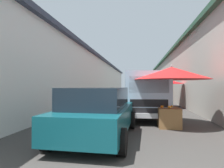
# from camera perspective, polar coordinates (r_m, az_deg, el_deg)

# --- Properties ---
(ground) EXTENTS (90.00, 90.00, 0.00)m
(ground) POSITION_cam_1_polar(r_m,az_deg,el_deg) (15.13, 6.38, -6.25)
(ground) COLOR #3D3A38
(building_left_whitewash) EXTENTS (49.80, 7.50, 4.46)m
(building_left_whitewash) POSITION_cam_1_polar(r_m,az_deg,el_deg) (18.84, -15.08, 1.70)
(building_left_whitewash) COLOR silver
(building_left_whitewash) RESTS_ON ground
(building_right_concrete) EXTENTS (49.80, 7.50, 4.81)m
(building_right_concrete) POSITION_cam_1_polar(r_m,az_deg,el_deg) (18.49, 28.70, 2.34)
(building_right_concrete) COLOR #A39E93
(building_right_concrete) RESTS_ON ground
(fruit_stall_near_right) EXTENTS (2.82, 2.82, 2.44)m
(fruit_stall_near_right) POSITION_cam_1_polar(r_m,az_deg,el_deg) (17.59, 10.69, 0.76)
(fruit_stall_near_right) COLOR #9E9EA3
(fruit_stall_near_right) RESTS_ON ground
(fruit_stall_near_left) EXTENTS (2.75, 2.75, 2.13)m
(fruit_stall_near_left) POSITION_cam_1_polar(r_m,az_deg,el_deg) (13.71, 14.84, 0.25)
(fruit_stall_near_left) COLOR #9E9EA3
(fruit_stall_near_left) RESTS_ON ground
(fruit_stall_mid_lane) EXTENTS (2.83, 2.83, 2.29)m
(fruit_stall_mid_lane) POSITION_cam_1_polar(r_m,az_deg,el_deg) (7.50, 17.22, 1.66)
(fruit_stall_mid_lane) COLOR #9E9EA3
(fruit_stall_mid_lane) RESTS_ON ground
(hatchback_car) EXTENTS (3.97, 2.04, 1.45)m
(hatchback_car) POSITION_cam_1_polar(r_m,az_deg,el_deg) (5.59, -4.21, -8.40)
(hatchback_car) COLOR #0F4C56
(hatchback_car) RESTS_ON ground
(delivery_truck) EXTENTS (4.98, 2.12, 2.08)m
(delivery_truck) POSITION_cam_1_polar(r_m,az_deg,el_deg) (8.68, 10.09, -3.60)
(delivery_truck) COLOR black
(delivery_truck) RESTS_ON ground
(vendor_by_crates) EXTENTS (0.21, 0.63, 1.55)m
(vendor_by_crates) POSITION_cam_1_polar(r_m,az_deg,el_deg) (18.07, 15.46, -2.49)
(vendor_by_crates) COLOR navy
(vendor_by_crates) RESTS_ON ground
(parked_scooter) EXTENTS (1.67, 0.58, 1.14)m
(parked_scooter) POSITION_cam_1_polar(r_m,az_deg,el_deg) (15.34, 14.45, -4.48)
(parked_scooter) COLOR black
(parked_scooter) RESTS_ON ground
(plastic_stool) EXTENTS (0.30, 0.30, 0.43)m
(plastic_stool) POSITION_cam_1_polar(r_m,az_deg,el_deg) (12.45, 0.31, -5.98)
(plastic_stool) COLOR #1E8C3F
(plastic_stool) RESTS_ON ground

